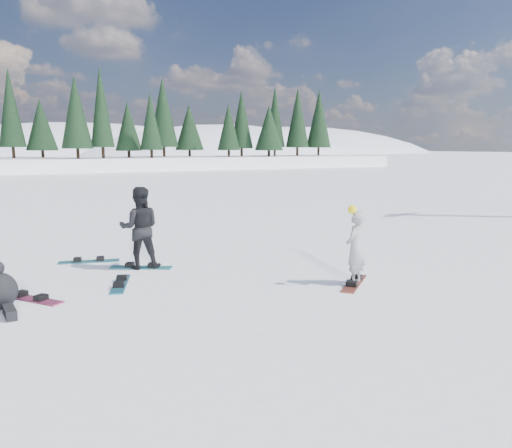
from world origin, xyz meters
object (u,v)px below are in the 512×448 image
at_px(snowboard_loose_b, 31,299).
at_px(snowboarder_man, 140,228).
at_px(snowboard_loose_a, 120,284).
at_px(snowboard_loose_c, 89,262).
at_px(snowboarder_woman, 355,247).

bearing_deg(snowboard_loose_b, snowboarder_man, 84.40).
bearing_deg(snowboard_loose_b, snowboard_loose_a, 61.77).
distance_m(snowboarder_man, snowboard_loose_c, 1.88).
distance_m(snowboarder_woman, snowboard_loose_b, 6.63).
bearing_deg(snowboarder_woman, snowboard_loose_b, -49.08).
relative_size(snowboarder_woman, snowboard_loose_a, 1.16).
distance_m(snowboard_loose_a, snowboard_loose_b, 1.79).
height_order(snowboarder_woman, snowboard_loose_b, snowboarder_woman).
height_order(snowboarder_woman, snowboarder_man, snowboarder_man).
xyz_separation_m(snowboarder_woman, snowboard_loose_c, (-4.86, 4.65, -0.80)).
relative_size(snowboard_loose_c, snowboard_loose_a, 1.00).
height_order(snowboarder_woman, snowboard_loose_c, snowboarder_woman).
height_order(snowboarder_man, snowboard_loose_a, snowboarder_man).
distance_m(snowboarder_woman, snowboard_loose_c, 6.77).
relative_size(snowboarder_man, snowboard_loose_b, 1.33).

